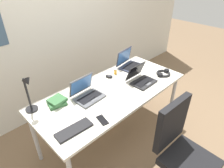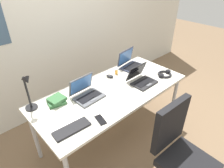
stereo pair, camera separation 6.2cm
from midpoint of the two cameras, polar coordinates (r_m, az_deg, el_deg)
The scene contains 15 objects.
ground_plane at distance 2.71m, azimuth 0.67°, elevation -14.79°, with size 12.00×12.00×0.00m, color #7A6047.
wall_back at distance 2.82m, azimuth -15.48°, elevation 17.27°, with size 6.00×0.13×2.60m.
desk at distance 2.25m, azimuth 0.78°, elevation -2.94°, with size 1.80×0.80×0.74m.
desk_lamp at distance 1.97m, azimuth -22.15°, elevation -2.49°, with size 0.12×0.18×0.40m.
laptop_near_lamp at distance 2.10m, azimuth -6.49°, elevation -2.69°, with size 0.31×0.27×0.22m.
laptop_by_keyboard at distance 2.36m, azimuth 9.35°, elevation 1.33°, with size 0.29×0.27×0.21m.
laptop_front_left at distance 2.70m, azimuth 6.02°, elevation 5.84°, with size 0.35×0.30×0.23m.
external_keyboard at distance 1.77m, azimuth -10.54°, elevation -12.64°, with size 0.33×0.12×0.02m, color black.
computer_mouse at distance 2.45m, azimuth 0.07°, elevation 2.28°, with size 0.06×0.10×0.03m, color black.
cell_phone at distance 1.83m, azimuth -2.37°, elevation -10.33°, with size 0.06×0.14×0.01m, color black.
headphones at distance 2.59m, azimuth 15.66°, elevation 2.78°, with size 0.21×0.18×0.04m.
pill_bottle at distance 2.51m, azimuth 1.97°, elevation 3.72°, with size 0.04×0.04×0.08m.
book_stack at distance 2.08m, azimuth -14.96°, elevation -4.63°, with size 0.20×0.19×0.07m.
coffee_mug at distance 2.29m, azimuth -7.93°, elevation 0.43°, with size 0.11×0.08×0.09m.
office_chair at distance 2.09m, azimuth 19.90°, elevation -20.02°, with size 0.52×0.55×0.97m.
Camera 2 is at (-1.25, -1.34, 1.99)m, focal length 31.57 mm.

